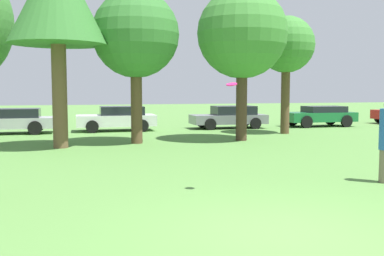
% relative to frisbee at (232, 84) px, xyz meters
% --- Properties ---
extents(ground_plane, '(120.00, 120.00, 0.00)m').
position_rel_frisbee_xyz_m(ground_plane, '(-0.14, -2.76, -2.31)').
color(ground_plane, '#54843D').
extents(frisbee, '(0.24, 0.23, 0.10)m').
position_rel_frisbee_xyz_m(frisbee, '(0.00, 0.00, 0.00)').
color(frisbee, '#F21E72').
extents(tree_2, '(3.50, 3.50, 6.16)m').
position_rel_frisbee_xyz_m(tree_2, '(-0.72, 9.25, 2.06)').
color(tree_2, brown).
rests_on(tree_2, ground).
extents(tree_3, '(3.84, 3.84, 6.51)m').
position_rel_frisbee_xyz_m(tree_3, '(3.80, 9.12, 2.24)').
color(tree_3, '#473323').
rests_on(tree_3, ground).
extents(tree_4, '(2.78, 2.78, 5.81)m').
position_rel_frisbee_xyz_m(tree_4, '(7.00, 11.36, 2.03)').
color(tree_4, brown).
rests_on(tree_4, ground).
extents(parked_car_silver, '(4.52, 1.94, 1.26)m').
position_rel_frisbee_xyz_m(parked_car_silver, '(-6.34, 14.80, -1.63)').
color(parked_car_silver, '#B2B2B7').
rests_on(parked_car_silver, ground).
extents(parked_car_white, '(4.14, 2.01, 1.31)m').
position_rel_frisbee_xyz_m(parked_car_white, '(-0.95, 15.02, -1.62)').
color(parked_car_white, silver).
rests_on(parked_car_white, ground).
extents(parked_car_grey, '(4.27, 1.90, 1.27)m').
position_rel_frisbee_xyz_m(parked_car_grey, '(5.40, 15.00, -1.64)').
color(parked_car_grey, slate).
rests_on(parked_car_grey, ground).
extents(parked_car_green, '(4.21, 1.92, 1.21)m').
position_rel_frisbee_xyz_m(parked_car_green, '(11.04, 14.77, -1.64)').
color(parked_car_green, '#196633').
rests_on(parked_car_green, ground).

